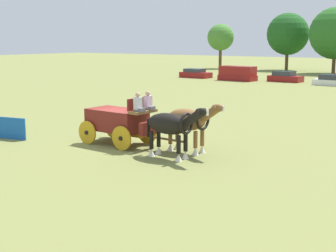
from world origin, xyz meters
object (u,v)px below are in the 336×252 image
Objects in this scene: draft_horse_off at (171,126)px; parked_vehicle_b at (237,74)px; show_wagon at (119,121)px; parked_vehicle_d at (335,81)px; parked_vehicle_c at (285,77)px; draft_horse_near at (189,121)px; parked_vehicle_a at (195,74)px.

draft_horse_off is 39.27m from parked_vehicle_b.
show_wagon is 35.78m from parked_vehicle_d.
show_wagon is at bearing -81.17° from parked_vehicle_c.
parked_vehicle_c is 0.87× the size of parked_vehicle_d.
show_wagon is 3.64m from draft_horse_off.
parked_vehicle_a is (-21.12, 36.06, -0.90)m from draft_horse_near.
parked_vehicle_c is at bearing 98.83° from show_wagon.
draft_horse_off is 39.19m from parked_vehicle_c.
show_wagon reaches higher than draft_horse_off.
show_wagon is 1.89× the size of draft_horse_near.
parked_vehicle_c is at bearing 103.73° from draft_horse_off.
draft_horse_off reaches higher than parked_vehicle_a.
draft_horse_off reaches higher than parked_vehicle_d.
draft_horse_off is (3.52, -0.88, 0.25)m from show_wagon.
show_wagon is at bearing -72.66° from parked_vehicle_b.
draft_horse_off is at bearing -76.27° from parked_vehicle_c.
parked_vehicle_c is at bearing 3.42° from parked_vehicle_a.
draft_horse_near reaches higher than parked_vehicle_a.
parked_vehicle_d is (6.08, -1.41, -0.03)m from parked_vehicle_c.
draft_horse_off is (-0.07, -1.30, -0.01)m from draft_horse_near.
draft_horse_off is 0.76× the size of parked_vehicle_a.
show_wagon reaches higher than parked_vehicle_b.
draft_horse_off is 0.79× the size of parked_vehicle_c.
show_wagon is at bearing -64.34° from parked_vehicle_a.
draft_horse_near is at bearing -59.64° from parked_vehicle_a.
draft_horse_near is 0.66× the size of parked_vehicle_b.
draft_horse_near is 1.30m from draft_horse_off.
parked_vehicle_a is at bearing 120.36° from draft_horse_near.
parked_vehicle_b is at bearing 112.70° from draft_horse_near.
draft_horse_near is 35.52m from parked_vehicle_d.
draft_horse_near reaches higher than parked_vehicle_d.
parked_vehicle_c is at bearing 104.30° from draft_horse_near.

